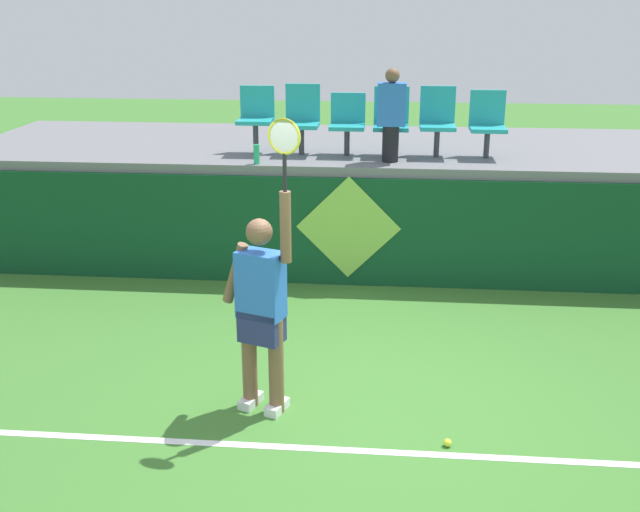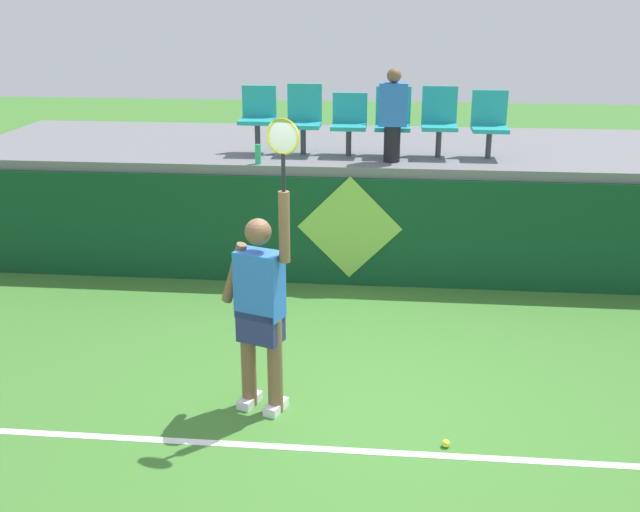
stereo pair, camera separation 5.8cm
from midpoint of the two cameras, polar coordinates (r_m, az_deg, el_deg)
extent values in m
plane|color=#3D752D|center=(6.86, 2.62, -11.03)|extent=(40.00, 40.00, 0.00)
cube|color=#0F4223|center=(9.38, 3.71, 1.86)|extent=(10.87, 0.20, 1.35)
cube|color=slate|center=(10.65, 4.10, 7.99)|extent=(10.87, 3.07, 0.12)
cube|color=white|center=(6.26, 2.25, -14.22)|extent=(9.79, 0.08, 0.01)
cube|color=white|center=(6.88, -4.99, -10.62)|extent=(0.20, 0.29, 0.08)
cube|color=white|center=(6.76, -3.05, -11.11)|extent=(0.20, 0.29, 0.08)
cylinder|color=brown|center=(6.69, -5.08, -7.70)|extent=(0.13, 0.13, 0.86)
cylinder|color=brown|center=(6.58, -3.11, -8.15)|extent=(0.13, 0.13, 0.86)
cube|color=navy|center=(6.48, -4.18, -5.15)|extent=(0.41, 0.33, 0.28)
cube|color=blue|center=(6.34, -4.26, -2.13)|extent=(0.43, 0.34, 0.57)
sphere|color=brown|center=(6.19, -4.36, 1.80)|extent=(0.22, 0.22, 0.22)
cylinder|color=brown|center=(6.43, -6.13, -1.26)|extent=(0.27, 0.17, 0.55)
cylinder|color=brown|center=(6.06, -2.40, 2.15)|extent=(0.09, 0.09, 0.58)
cylinder|color=black|center=(5.95, -2.46, 6.21)|extent=(0.03, 0.03, 0.30)
torus|color=gold|center=(5.89, -2.49, 8.86)|extent=(0.27, 0.12, 0.28)
ellipsoid|color=silver|center=(5.89, -2.49, 8.86)|extent=(0.23, 0.10, 0.24)
sphere|color=#D1E533|center=(6.36, 9.60, -13.56)|extent=(0.07, 0.07, 0.07)
cylinder|color=#26B272|center=(9.35, -4.45, 7.56)|extent=(0.07, 0.07, 0.24)
cylinder|color=#38383D|center=(9.95, -4.49, 8.70)|extent=(0.07, 0.07, 0.39)
cube|color=teal|center=(9.91, -4.52, 9.96)|extent=(0.44, 0.42, 0.05)
cube|color=teal|center=(10.07, -4.36, 11.39)|extent=(0.44, 0.04, 0.40)
cylinder|color=#38383D|center=(9.87, -1.09, 8.54)|extent=(0.07, 0.07, 0.35)
cube|color=teal|center=(9.83, -1.09, 9.69)|extent=(0.44, 0.42, 0.05)
cube|color=teal|center=(9.98, -0.97, 11.34)|extent=(0.44, 0.04, 0.47)
cylinder|color=#38383D|center=(9.82, 2.31, 8.45)|extent=(0.07, 0.07, 0.34)
cube|color=teal|center=(9.79, 2.33, 9.57)|extent=(0.44, 0.42, 0.05)
cube|color=teal|center=(9.94, 2.41, 10.95)|extent=(0.44, 0.04, 0.37)
cylinder|color=#38383D|center=(9.80, 5.55, 8.36)|extent=(0.07, 0.07, 0.34)
cube|color=teal|center=(9.77, 5.59, 9.47)|extent=(0.44, 0.42, 0.05)
cube|color=teal|center=(9.92, 5.64, 11.11)|extent=(0.44, 0.04, 0.46)
cylinder|color=#38383D|center=(9.82, 8.96, 8.27)|extent=(0.07, 0.07, 0.35)
cube|color=teal|center=(9.78, 9.02, 9.43)|extent=(0.44, 0.42, 0.05)
cube|color=teal|center=(9.93, 9.04, 11.05)|extent=(0.44, 0.04, 0.46)
cylinder|color=#38383D|center=(9.87, 12.58, 8.07)|extent=(0.07, 0.07, 0.34)
cube|color=teal|center=(9.84, 12.66, 9.18)|extent=(0.44, 0.42, 0.05)
cube|color=teal|center=(9.99, 12.64, 10.71)|extent=(0.44, 0.04, 0.43)
cylinder|color=black|center=(9.47, 5.55, 8.30)|extent=(0.20, 0.20, 0.44)
cube|color=blue|center=(9.40, 5.64, 11.14)|extent=(0.34, 0.20, 0.51)
sphere|color=brown|center=(9.36, 5.71, 13.20)|extent=(0.17, 0.17, 0.17)
cube|color=#0F4223|center=(9.51, 2.34, -2.16)|extent=(0.90, 0.01, 0.00)
plane|color=#8CC64C|center=(9.27, 2.39, 2.10)|extent=(1.27, 0.00, 1.27)
camera|label=1|loc=(0.03, -89.78, 0.08)|focal=43.08mm
camera|label=2|loc=(0.03, 90.22, -0.08)|focal=43.08mm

